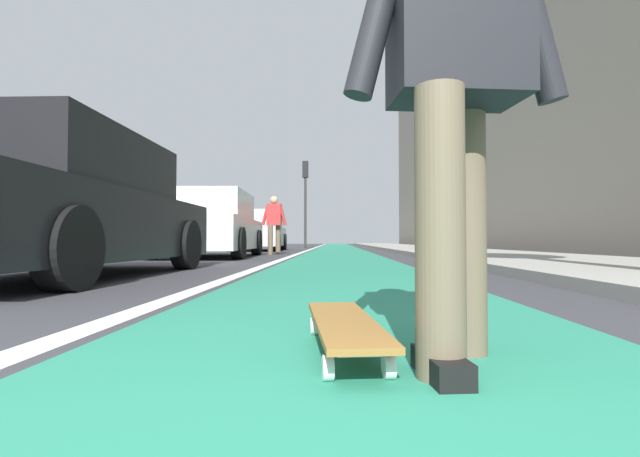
{
  "coord_description": "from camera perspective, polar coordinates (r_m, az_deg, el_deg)",
  "views": [
    {
      "loc": [
        -0.34,
        0.09,
        0.39
      ],
      "look_at": [
        9.15,
        0.43,
        0.64
      ],
      "focal_mm": 25.13,
      "sensor_mm": 36.0,
      "label": 1
    }
  ],
  "objects": [
    {
      "name": "sidewalk_curb",
      "position": [
        18.66,
        12.52,
        -2.51
      ],
      "size": [
        52.0,
        3.2,
        0.11
      ],
      "primitive_type": "cube",
      "color": "#9E9B93",
      "rests_on": "ground"
    },
    {
      "name": "parked_car_far",
      "position": [
        17.06,
        -7.82,
        -0.4
      ],
      "size": [
        4.65,
        2.0,
        1.49
      ],
      "color": "#B7B7BC",
      "rests_on": "ground"
    },
    {
      "name": "building_facade",
      "position": [
        24.19,
        18.27,
        14.27
      ],
      "size": [
        40.0,
        1.2,
        13.88
      ],
      "primitive_type": "cube",
      "color": "gray",
      "rests_on": "ground"
    },
    {
      "name": "skateboard",
      "position": [
        1.58,
        3.11,
        -12.22
      ],
      "size": [
        0.86,
        0.29,
        0.11
      ],
      "color": "white",
      "rests_on": "ground"
    },
    {
      "name": "parked_car_near",
      "position": [
        5.4,
        -29.91,
        2.18
      ],
      "size": [
        4.22,
        1.93,
        1.49
      ],
      "color": "black",
      "rests_on": "ground"
    },
    {
      "name": "skater_person",
      "position": [
        1.55,
        16.84,
        19.39
      ],
      "size": [
        0.48,
        0.72,
        1.64
      ],
      "color": "brown",
      "rests_on": "ground"
    },
    {
      "name": "parked_car_mid",
      "position": [
        10.62,
        -13.77,
        0.31
      ],
      "size": [
        4.37,
        2.11,
        1.49
      ],
      "color": "silver",
      "rests_on": "ground"
    },
    {
      "name": "pedestrian_distant",
      "position": [
        12.21,
        -5.86,
        0.95
      ],
      "size": [
        0.45,
        0.69,
        1.59
      ],
      "color": "brown",
      "rests_on": "ground"
    },
    {
      "name": "lane_stripe_white",
      "position": [
        20.37,
        -1.01,
        -2.6
      ],
      "size": [
        52.0,
        0.16,
        0.01
      ],
      "primitive_type": "cube",
      "color": "silver",
      "rests_on": "ground"
    },
    {
      "name": "ground_plane",
      "position": [
        10.35,
        2.54,
        -3.66
      ],
      "size": [
        80.0,
        80.0,
        0.0
      ],
      "primitive_type": "plane",
      "color": "#38383D"
    },
    {
      "name": "traffic_light",
      "position": [
        21.83,
        -1.88,
        5.17
      ],
      "size": [
        0.33,
        0.28,
        4.24
      ],
      "color": "#2D2D2D",
      "rests_on": "ground"
    },
    {
      "name": "bike_lane_paint",
      "position": [
        24.35,
        2.25,
        -2.43
      ],
      "size": [
        56.0,
        2.04,
        0.0
      ],
      "primitive_type": "cube",
      "color": "#288466",
      "rests_on": "ground"
    }
  ]
}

